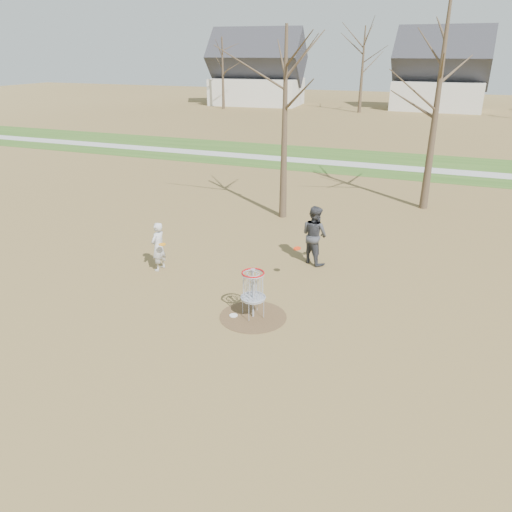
{
  "coord_description": "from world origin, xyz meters",
  "views": [
    {
      "loc": [
        4.3,
        -10.85,
        6.59
      ],
      "look_at": [
        -0.5,
        1.5,
        1.1
      ],
      "focal_mm": 35.0,
      "sensor_mm": 36.0,
      "label": 1
    }
  ],
  "objects_px": {
    "player_standing": "(158,247)",
    "disc_golf_basket": "(253,286)",
    "player_throwing": "(314,235)",
    "disc_grounded": "(234,315)"
  },
  "relations": [
    {
      "from": "player_throwing",
      "to": "disc_golf_basket",
      "type": "xyz_separation_m",
      "value": [
        -0.53,
        -4.15,
        -0.07
      ]
    },
    {
      "from": "disc_golf_basket",
      "to": "disc_grounded",
      "type": "bearing_deg",
      "value": -162.12
    },
    {
      "from": "player_throwing",
      "to": "disc_golf_basket",
      "type": "height_order",
      "value": "player_throwing"
    },
    {
      "from": "player_standing",
      "to": "player_throwing",
      "type": "relative_size",
      "value": 0.81
    },
    {
      "from": "player_throwing",
      "to": "disc_golf_basket",
      "type": "bearing_deg",
      "value": 112.41
    },
    {
      "from": "player_standing",
      "to": "disc_golf_basket",
      "type": "relative_size",
      "value": 1.18
    },
    {
      "from": "player_throwing",
      "to": "disc_grounded",
      "type": "bearing_deg",
      "value": 106.25
    },
    {
      "from": "player_standing",
      "to": "disc_grounded",
      "type": "distance_m",
      "value": 4.04
    },
    {
      "from": "player_standing",
      "to": "disc_golf_basket",
      "type": "distance_m",
      "value": 4.34
    },
    {
      "from": "player_standing",
      "to": "player_throwing",
      "type": "height_order",
      "value": "player_throwing"
    }
  ]
}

